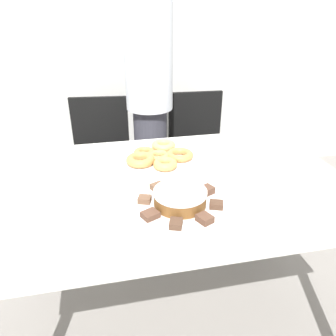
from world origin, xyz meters
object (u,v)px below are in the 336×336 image
object	(u,v)px
office_chair_right	(198,158)
office_chair_left	(102,167)
plate_cake	(180,206)
plate_donuts	(159,160)
person_standing	(150,100)
frosted_cake	(180,198)
napkin	(276,157)

from	to	relation	value
office_chair_right	office_chair_left	bearing A→B (deg)	-177.08
plate_cake	plate_donuts	bearing A→B (deg)	90.64
person_standing	office_chair_right	size ratio (longest dim) A/B	1.89
person_standing	frosted_cake	distance (m)	1.13
office_chair_left	napkin	xyz separation A→B (m)	(0.83, -0.83, 0.37)
person_standing	office_chair_left	world-z (taller)	person_standing
office_chair_right	plate_cake	bearing A→B (deg)	-107.46
frosted_cake	napkin	world-z (taller)	frosted_cake
office_chair_left	person_standing	bearing A→B (deg)	2.51
plate_cake	frosted_cake	world-z (taller)	frosted_cake
frosted_cake	person_standing	bearing A→B (deg)	86.51
person_standing	frosted_cake	world-z (taller)	person_standing
plate_donuts	frosted_cake	world-z (taller)	frosted_cake
office_chair_left	plate_cake	bearing A→B (deg)	-70.07
office_chair_right	frosted_cake	world-z (taller)	office_chair_right
person_standing	napkin	bearing A→B (deg)	-58.79
office_chair_left	plate_cake	size ratio (longest dim) A/B	2.52
napkin	office_chair_right	bearing A→B (deg)	98.88
person_standing	frosted_cake	xyz separation A→B (m)	(-0.07, -1.12, -0.06)
office_chair_left	plate_donuts	bearing A→B (deg)	-63.58
frosted_cake	office_chair_right	bearing A→B (deg)	69.64
office_chair_left	office_chair_right	distance (m)	0.71
plate_cake	plate_donuts	world-z (taller)	same
person_standing	plate_cake	size ratio (longest dim) A/B	4.76
plate_donuts	office_chair_right	bearing A→B (deg)	60.09
napkin	plate_cake	bearing A→B (deg)	-149.91
person_standing	napkin	world-z (taller)	person_standing
office_chair_right	plate_donuts	xyz separation A→B (m)	(-0.43, -0.75, 0.38)
person_standing	office_chair_left	bearing A→B (deg)	176.27
plate_donuts	napkin	size ratio (longest dim) A/B	2.92
office_chair_left	napkin	size ratio (longest dim) A/B	6.41
office_chair_left	plate_donuts	size ratio (longest dim) A/B	2.20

